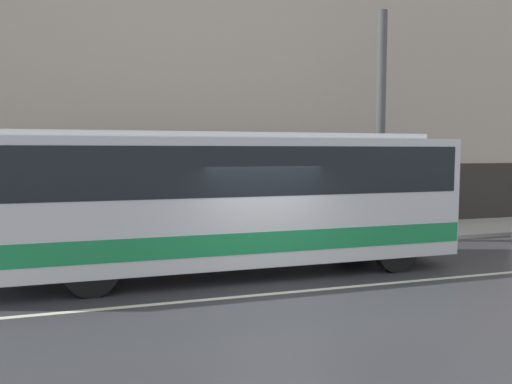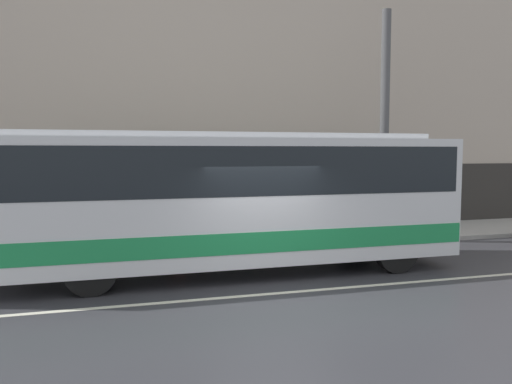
# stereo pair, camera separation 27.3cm
# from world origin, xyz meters

# --- Properties ---
(ground_plane) EXTENTS (60.00, 60.00, 0.00)m
(ground_plane) POSITION_xyz_m (0.00, 0.00, 0.00)
(ground_plane) COLOR #333338
(sidewalk) EXTENTS (60.00, 3.13, 0.13)m
(sidewalk) POSITION_xyz_m (0.00, 5.56, 0.07)
(sidewalk) COLOR #A09E99
(sidewalk) RESTS_ON ground_plane
(building_facade) EXTENTS (60.00, 0.35, 9.34)m
(building_facade) POSITION_xyz_m (0.00, 7.27, 4.50)
(building_facade) COLOR #B7A899
(building_facade) RESTS_ON ground_plane
(lane_stripe) EXTENTS (54.00, 0.14, 0.01)m
(lane_stripe) POSITION_xyz_m (0.00, 0.00, 0.00)
(lane_stripe) COLOR beige
(lane_stripe) RESTS_ON ground_plane
(transit_bus) EXTENTS (10.76, 2.53, 3.22)m
(transit_bus) POSITION_xyz_m (-0.49, 1.97, 1.81)
(transit_bus) COLOR silver
(transit_bus) RESTS_ON ground_plane
(utility_pole_near) EXTENTS (0.28, 0.28, 6.96)m
(utility_pole_near) POSITION_xyz_m (5.07, 4.58, 3.61)
(utility_pole_near) COLOR #4C4C4F
(utility_pole_near) RESTS_ON sidewalk
(pedestrian_waiting) EXTENTS (0.36, 0.36, 1.69)m
(pedestrian_waiting) POSITION_xyz_m (-1.30, 4.52, 0.92)
(pedestrian_waiting) COLOR maroon
(pedestrian_waiting) RESTS_ON sidewalk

